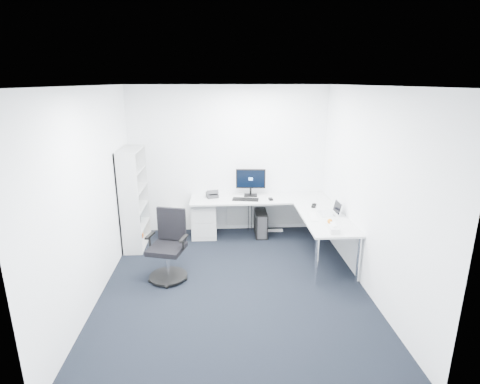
{
  "coord_description": "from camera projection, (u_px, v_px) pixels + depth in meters",
  "views": [
    {
      "loc": [
        -0.19,
        -4.68,
        2.75
      ],
      "look_at": [
        0.15,
        1.05,
        1.05
      ],
      "focal_mm": 28.0,
      "sensor_mm": 36.0,
      "label": 1
    }
  ],
  "objects": [
    {
      "name": "wall_back",
      "position": [
        229.0,
        160.0,
        6.9
      ],
      "size": [
        3.6,
        0.02,
        2.7
      ],
      "primitive_type": "cube",
      "color": "white",
      "rests_on": "ground"
    },
    {
      "name": "ground",
      "position": [
        234.0,
        285.0,
        5.27
      ],
      "size": [
        4.2,
        4.2,
        0.0
      ],
      "primitive_type": "plane",
      "color": "black"
    },
    {
      "name": "white_keyboard",
      "position": [
        313.0,
        217.0,
        5.8
      ],
      "size": [
        0.17,
        0.42,
        0.01
      ],
      "primitive_type": "cube",
      "rotation": [
        0.0,
        0.0,
        -0.14
      ],
      "color": "silver",
      "rests_on": "l_desk"
    },
    {
      "name": "laptop",
      "position": [
        326.0,
        208.0,
        5.9
      ],
      "size": [
        0.31,
        0.31,
        0.22
      ],
      "primitive_type": null,
      "rotation": [
        0.0,
        0.0,
        0.03
      ],
      "color": "silver",
      "rests_on": "l_desk"
    },
    {
      "name": "l_desk",
      "position": [
        262.0,
        223.0,
        6.54
      ],
      "size": [
        2.5,
        1.4,
        0.73
      ],
      "primitive_type": null,
      "color": "#BBBEBD",
      "rests_on": "ground"
    },
    {
      "name": "ceiling",
      "position": [
        233.0,
        86.0,
        4.5
      ],
      "size": [
        4.2,
        4.2,
        0.0
      ],
      "primitive_type": "plane",
      "color": "white"
    },
    {
      "name": "orange_fruit",
      "position": [
        330.0,
        221.0,
        5.52
      ],
      "size": [
        0.08,
        0.08,
        0.08
      ],
      "primitive_type": "sphere",
      "color": "orange",
      "rests_on": "l_desk"
    },
    {
      "name": "tissue_box",
      "position": [
        333.0,
        229.0,
        5.23
      ],
      "size": [
        0.13,
        0.23,
        0.08
      ],
      "primitive_type": "cube",
      "rotation": [
        0.0,
        0.0,
        -0.08
      ],
      "color": "silver",
      "rests_on": "l_desk"
    },
    {
      "name": "task_chair",
      "position": [
        167.0,
        247.0,
        5.28
      ],
      "size": [
        0.7,
        0.7,
        1.01
      ],
      "primitive_type": null,
      "rotation": [
        0.0,
        0.0,
        -0.27
      ],
      "color": "black",
      "rests_on": "ground"
    },
    {
      "name": "mouse",
      "position": [
        271.0,
        199.0,
        6.63
      ],
      "size": [
        0.08,
        0.11,
        0.03
      ],
      "primitive_type": "cube",
      "rotation": [
        0.0,
        0.0,
        0.14
      ],
      "color": "black",
      "rests_on": "l_desk"
    },
    {
      "name": "wall_front",
      "position": [
        245.0,
        271.0,
        2.88
      ],
      "size": [
        3.6,
        0.02,
        2.7
      ],
      "primitive_type": "cube",
      "color": "white",
      "rests_on": "ground"
    },
    {
      "name": "wall_left",
      "position": [
        93.0,
        195.0,
        4.79
      ],
      "size": [
        0.02,
        4.2,
        2.7
      ],
      "primitive_type": "cube",
      "color": "white",
      "rests_on": "ground"
    },
    {
      "name": "black_pc_tower",
      "position": [
        261.0,
        223.0,
        6.9
      ],
      "size": [
        0.21,
        0.48,
        0.46
      ],
      "primitive_type": "cube",
      "rotation": [
        0.0,
        0.0,
        -0.01
      ],
      "color": "black",
      "rests_on": "ground"
    },
    {
      "name": "beige_pc_tower",
      "position": [
        175.0,
        224.0,
        6.96
      ],
      "size": [
        0.2,
        0.44,
        0.42
      ],
      "primitive_type": "cube",
      "rotation": [
        0.0,
        0.0,
        -0.01
      ],
      "color": "#B8AE9C",
      "rests_on": "ground"
    },
    {
      "name": "drawer_pedestal",
      "position": [
        204.0,
        218.0,
        6.87
      ],
      "size": [
        0.45,
        0.56,
        0.68
      ],
      "primitive_type": "cube",
      "color": "#BBBEBD",
      "rests_on": "ground"
    },
    {
      "name": "desk_phone",
      "position": [
        212.0,
        193.0,
        6.78
      ],
      "size": [
        0.24,
        0.24,
        0.14
      ],
      "primitive_type": null,
      "rotation": [
        0.0,
        0.0,
        0.24
      ],
      "color": "#2B2B2D",
      "rests_on": "l_desk"
    },
    {
      "name": "black_keyboard",
      "position": [
        245.0,
        199.0,
        6.63
      ],
      "size": [
        0.48,
        0.24,
        0.02
      ],
      "primitive_type": "cube",
      "rotation": [
        0.0,
        0.0,
        -0.18
      ],
      "color": "black",
      "rests_on": "l_desk"
    },
    {
      "name": "bookshelf",
      "position": [
        134.0,
        198.0,
        6.33
      ],
      "size": [
        0.33,
        0.85,
        1.7
      ],
      "primitive_type": null,
      "color": "#B6B9B9",
      "rests_on": "ground"
    },
    {
      "name": "power_strip",
      "position": [
        274.0,
        230.0,
        7.13
      ],
      "size": [
        0.35,
        0.06,
        0.04
      ],
      "primitive_type": "cube",
      "rotation": [
        0.0,
        0.0,
        -0.01
      ],
      "color": "silver",
      "rests_on": "ground"
    },
    {
      "name": "wall_right",
      "position": [
        368.0,
        191.0,
        4.99
      ],
      "size": [
        0.02,
        4.2,
        2.7
      ],
      "primitive_type": "cube",
      "color": "white",
      "rests_on": "ground"
    },
    {
      "name": "monitor",
      "position": [
        251.0,
        182.0,
        6.81
      ],
      "size": [
        0.55,
        0.21,
        0.52
      ],
      "primitive_type": null,
      "rotation": [
        0.0,
        0.0,
        -0.08
      ],
      "color": "black",
      "rests_on": "l_desk"
    },
    {
      "name": "headphones",
      "position": [
        314.0,
        205.0,
        6.3
      ],
      "size": [
        0.17,
        0.2,
        0.05
      ],
      "primitive_type": null,
      "rotation": [
        0.0,
        0.0,
        -0.36
      ],
      "color": "black",
      "rests_on": "l_desk"
    }
  ]
}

